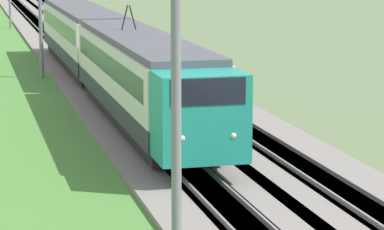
% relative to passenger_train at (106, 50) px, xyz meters
% --- Properties ---
extents(ballast_main, '(240.00, 4.40, 0.30)m').
position_rel_passenger_train_xyz_m(ballast_main, '(15.06, 0.00, -2.24)').
color(ballast_main, gray).
rests_on(ballast_main, ground).
extents(ballast_adjacent, '(240.00, 4.40, 0.30)m').
position_rel_passenger_train_xyz_m(ballast_adjacent, '(15.06, -3.85, -2.24)').
color(ballast_adjacent, gray).
rests_on(ballast_adjacent, ground).
extents(track_main, '(240.00, 1.57, 0.45)m').
position_rel_passenger_train_xyz_m(track_main, '(15.06, 0.00, -2.23)').
color(track_main, '#4C4238').
rests_on(track_main, ground).
extents(track_adjacent, '(240.00, 1.57, 0.45)m').
position_rel_passenger_train_xyz_m(track_adjacent, '(15.06, -3.85, -2.23)').
color(track_adjacent, '#4C4238').
rests_on(track_adjacent, ground).
extents(passenger_train, '(39.56, 2.94, 5.09)m').
position_rel_passenger_train_xyz_m(passenger_train, '(0.00, 0.00, 0.00)').
color(passenger_train, teal).
rests_on(passenger_train, ground).
extents(catenary_mast_near, '(0.22, 2.56, 8.58)m').
position_rel_passenger_train_xyz_m(catenary_mast_near, '(-27.43, 2.66, 2.04)').
color(catenary_mast_near, slate).
rests_on(catenary_mast_near, ground).
extents(catenary_mast_mid, '(0.22, 2.56, 8.77)m').
position_rel_passenger_train_xyz_m(catenary_mast_mid, '(6.72, 2.67, 2.14)').
color(catenary_mast_mid, slate).
rests_on(catenary_mast_mid, ground).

